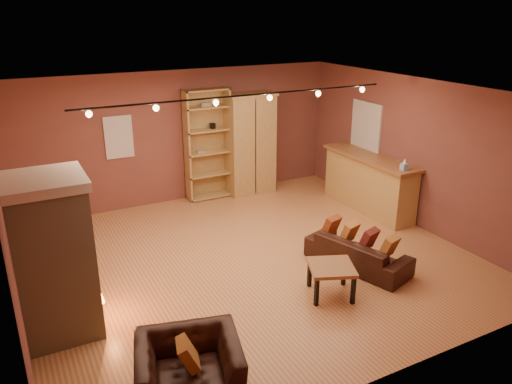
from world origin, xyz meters
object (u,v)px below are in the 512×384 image
bookcase (206,143)px  bar_counter (369,183)px  armoire (250,144)px  fireplace (54,257)px  armchair (189,363)px  coffee_table (331,270)px  loveseat (358,247)px

bookcase → bar_counter: bearing=-40.2°
armoire → bar_counter: 2.75m
fireplace → armoire: size_ratio=0.94×
fireplace → bookcase: (3.57, 3.72, 0.16)m
armchair → coffee_table: size_ratio=1.49×
armoire → coffee_table: (-0.96, -4.49, -0.72)m
coffee_table → bar_counter: bearing=42.0°
bar_counter → coffee_table: bar_counter is taller
armoire → armchair: (-3.53, -5.51, -0.66)m
fireplace → bar_counter: bearing=13.2°
bar_counter → coffee_table: 3.57m
fireplace → coffee_table: fireplace is taller
bookcase → armoire: bookcase is taller
armoire → loveseat: size_ratio=1.27×
loveseat → bookcase: bearing=-5.0°
bar_counter → armchair: size_ratio=1.96×
loveseat → armchair: 3.80m
armoire → bar_counter: armoire is taller
fireplace → coffee_table: bearing=-14.4°
coffee_table → fireplace: bearing=165.6°
armoire → loveseat: 4.06m
fireplace → armoire: (4.55, 3.56, 0.07)m
loveseat → coffee_table: (-0.90, -0.51, 0.06)m
loveseat → armchair: bearing=96.4°
bar_counter → loveseat: bearing=-133.0°
bookcase → armchair: 6.27m
fireplace → armchair: 2.28m
armchair → armoire: bearing=72.0°
loveseat → coffee_table: 1.03m
fireplace → armoire: bearing=38.1°
fireplace → coffee_table: (3.59, -0.92, -0.65)m
armoire → bar_counter: (1.69, -2.10, -0.55)m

